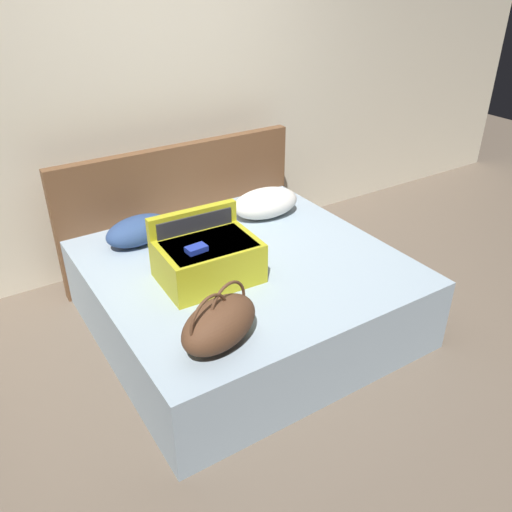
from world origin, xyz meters
name	(u,v)px	position (x,y,z in m)	size (l,w,h in m)	color
ground_plane	(279,355)	(0.00, 0.00, 0.00)	(12.00, 12.00, 0.00)	#6B5B4C
back_wall	(154,91)	(0.00, 1.65, 1.30)	(8.00, 0.10, 2.60)	beige
bed	(245,293)	(0.00, 0.40, 0.24)	(1.83, 1.78, 0.48)	#99ADBC
headboard	(181,208)	(0.00, 1.33, 0.49)	(1.87, 0.08, 0.98)	brown
hard_case_large	(207,257)	(-0.29, 0.34, 0.63)	(0.58, 0.45, 0.38)	gold
duffel_bag	(219,323)	(-0.53, -0.22, 0.61)	(0.53, 0.41, 0.32)	brown
pillow_near_headboard	(138,230)	(-0.47, 0.98, 0.58)	(0.46, 0.26, 0.19)	navy
pillow_center_head	(266,203)	(0.47, 0.87, 0.59)	(0.51, 0.29, 0.21)	white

